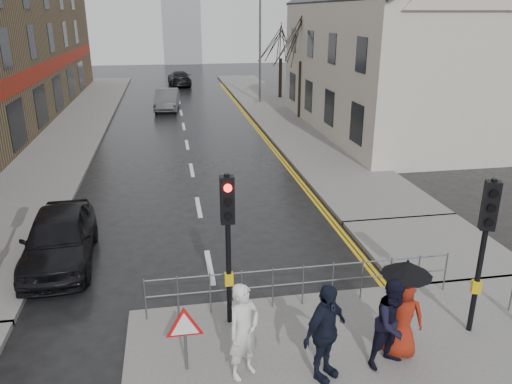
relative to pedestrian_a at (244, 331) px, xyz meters
name	(u,v)px	position (x,y,z in m)	size (l,w,h in m)	color
ground	(222,333)	(-0.25, 1.53, -1.08)	(120.00, 120.00, 0.00)	black
left_pavement	(77,123)	(-6.75, 24.53, -1.01)	(4.00, 44.00, 0.14)	#605E5B
right_pavement	(275,110)	(6.25, 26.53, -1.01)	(4.00, 40.00, 0.14)	#605E5B
pavement_bridge_right	(431,246)	(6.25, 4.53, -1.01)	(4.00, 4.20, 0.14)	#605E5B
building_right_cream	(398,46)	(11.75, 19.53, 3.70)	(9.00, 16.40, 10.10)	beige
traffic_signal_near_left	(228,224)	(-0.05, 1.73, 1.38)	(0.28, 0.27, 3.40)	black
traffic_signal_near_right	(486,231)	(4.94, 0.53, 1.38)	(0.34, 0.33, 3.40)	black
guard_railing_front	(303,276)	(1.70, 2.13, -0.22)	(7.14, 0.04, 1.00)	#595B5E
warning_sign	(185,329)	(-1.05, 0.33, -0.04)	(0.80, 0.07, 1.35)	#595B5E
street_lamp	(258,39)	(5.57, 29.53, 3.62)	(1.83, 0.25, 8.00)	#595B5E
tree_near	(302,36)	(7.25, 23.53, 4.05)	(2.40, 2.40, 6.58)	#2F231A
tree_far	(281,41)	(7.75, 31.53, 3.34)	(2.40, 2.40, 5.64)	#2F231A
pedestrian_a	(244,331)	(0.00, 0.00, 0.00)	(0.69, 0.45, 1.89)	silver
pedestrian_b	(394,323)	(2.81, -0.20, -0.03)	(0.89, 0.69, 1.83)	black
pedestrian_with_umbrella	(403,305)	(3.09, 0.05, 0.18)	(0.98, 0.96, 2.05)	maroon
pedestrian_d	(325,333)	(1.43, -0.32, 0.02)	(1.13, 0.47, 1.93)	black
car_parked	(59,238)	(-4.25, 5.53, -0.34)	(1.76, 4.38, 1.49)	black
car_mid	(167,99)	(-1.16, 28.37, -0.36)	(1.52, 4.37, 1.44)	#444749
car_far	(179,78)	(0.08, 40.50, -0.39)	(1.93, 4.76, 1.38)	black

